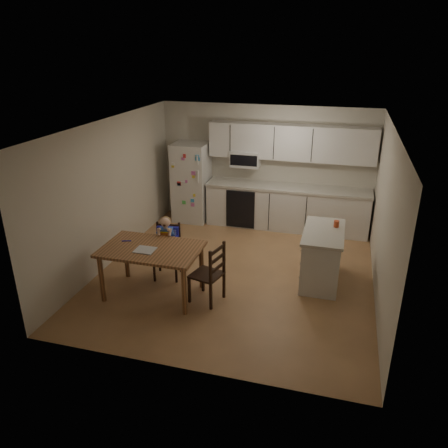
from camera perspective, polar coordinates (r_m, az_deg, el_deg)
name	(u,v)px	position (r m, az deg, el deg)	size (l,w,h in m)	color
room	(244,195)	(7.45, 2.61, 3.85)	(4.52, 5.01, 2.51)	#986D46
refrigerator	(191,182)	(9.52, -4.27, 5.46)	(0.72, 0.70, 1.70)	silver
kitchen_run	(287,188)	(9.14, 8.17, 4.74)	(3.37, 0.62, 2.15)	silver
kitchen_island	(322,256)	(7.25, 12.64, -4.11)	(0.63, 1.21, 0.89)	silver
red_cup	(336,224)	(7.25, 14.47, 0.02)	(0.09, 0.09, 0.11)	#C84521
dining_table	(152,254)	(6.69, -9.43, -3.91)	(1.48, 0.95, 0.79)	brown
napkin	(145,250)	(6.58, -10.29, -3.35)	(0.29, 0.25, 0.01)	#BCBCC1
toddler_spoon	(126,241)	(6.93, -12.72, -2.16)	(0.02, 0.02, 0.12)	#2B2BC6
chair_booster	(167,240)	(7.22, -7.46, -2.12)	(0.46, 0.46, 1.07)	black
chair_side	(212,270)	(6.47, -1.60, -6.06)	(0.51, 0.51, 0.95)	black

